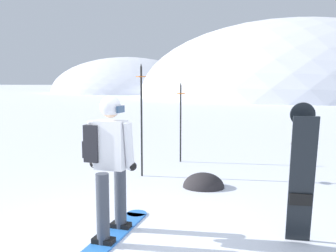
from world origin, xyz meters
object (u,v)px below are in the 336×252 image
at_px(spare_snowboard, 302,173).
at_px(piste_marker_near, 181,117).
at_px(rock_mid, 203,187).
at_px(rock_small, 300,145).
at_px(snowboarder_main, 109,162).
at_px(piste_marker_far, 141,113).

xyz_separation_m(spare_snowboard, piste_marker_near, (-1.93, 4.13, 0.23)).
relative_size(rock_mid, rock_small, 1.45).
xyz_separation_m(snowboarder_main, piste_marker_far, (-0.29, 2.89, 0.34)).
bearing_deg(piste_marker_far, snowboarder_main, -84.35).
xyz_separation_m(piste_marker_near, rock_small, (3.19, 2.91, -1.06)).
bearing_deg(piste_marker_far, rock_mid, -24.92).
relative_size(snowboarder_main, piste_marker_near, 0.98).
distance_m(snowboarder_main, rock_mid, 2.66).
bearing_deg(piste_marker_far, rock_small, 48.83).
bearing_deg(piste_marker_near, spare_snowboard, -64.95).
relative_size(spare_snowboard, rock_small, 3.24).
height_order(piste_marker_far, rock_mid, piste_marker_far).
height_order(snowboarder_main, piste_marker_far, piste_marker_far).
bearing_deg(rock_small, piste_marker_near, -137.71).
bearing_deg(spare_snowboard, rock_mid, 120.57).
bearing_deg(rock_small, piste_marker_far, -131.17).
bearing_deg(rock_mid, rock_small, 62.86).
height_order(spare_snowboard, piste_marker_near, piste_marker_near).
bearing_deg(spare_snowboard, piste_marker_near, 115.05).
distance_m(piste_marker_far, rock_small, 5.88).
bearing_deg(piste_marker_near, rock_small, 42.29).
bearing_deg(spare_snowboard, rock_small, 79.83).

